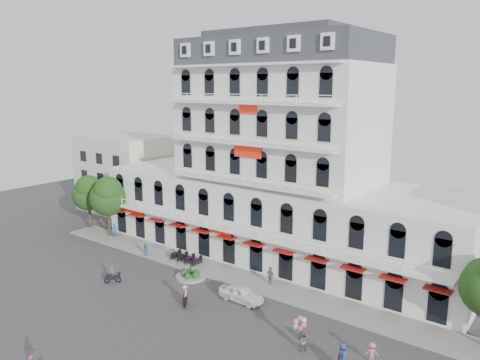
% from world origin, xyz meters
% --- Properties ---
extents(ground, '(120.00, 120.00, 0.00)m').
position_xyz_m(ground, '(0.00, 0.00, 0.00)').
color(ground, '#38383A').
rests_on(ground, ground).
extents(sidewalk, '(53.00, 4.00, 0.16)m').
position_xyz_m(sidewalk, '(0.00, 9.00, 0.08)').
color(sidewalk, gray).
rests_on(sidewalk, ground).
extents(main_building, '(45.00, 15.00, 25.80)m').
position_xyz_m(main_building, '(0.00, 18.00, 9.96)').
color(main_building, silver).
rests_on(main_building, ground).
extents(flank_building_west, '(14.00, 10.00, 12.00)m').
position_xyz_m(flank_building_west, '(-30.00, 20.00, 6.00)').
color(flank_building_west, beige).
rests_on(flank_building_west, ground).
extents(traffic_island, '(3.20, 3.20, 1.60)m').
position_xyz_m(traffic_island, '(-3.00, 6.00, 0.26)').
color(traffic_island, gray).
rests_on(traffic_island, ground).
extents(parked_scooter_row, '(4.40, 1.80, 1.10)m').
position_xyz_m(parked_scooter_row, '(-6.35, 8.80, 0.00)').
color(parked_scooter_row, black).
rests_on(parked_scooter_row, ground).
extents(tree_west_outer, '(4.50, 4.48, 7.76)m').
position_xyz_m(tree_west_outer, '(-25.95, 9.98, 5.35)').
color(tree_west_outer, '#382314').
rests_on(tree_west_outer, ground).
extents(tree_west_inner, '(4.76, 4.76, 8.25)m').
position_xyz_m(tree_west_inner, '(-20.95, 9.48, 5.68)').
color(tree_west_inner, '#382314').
rests_on(tree_west_inner, ground).
extents(parked_car, '(4.44, 1.80, 1.51)m').
position_xyz_m(parked_car, '(4.41, 4.95, 0.76)').
color(parked_car, white).
rests_on(parked_car, ground).
extents(rider_west, '(1.26, 1.35, 1.93)m').
position_xyz_m(rider_west, '(-8.53, 0.28, 0.82)').
color(rider_west, black).
rests_on(rider_west, ground).
extents(rider_east, '(1.16, 1.45, 2.28)m').
position_xyz_m(rider_east, '(16.74, 0.39, 1.15)').
color(rider_east, maroon).
rests_on(rider_east, ground).
extents(rider_center, '(1.22, 1.39, 1.96)m').
position_xyz_m(rider_center, '(0.84, 1.16, 1.01)').
color(rider_center, black).
rests_on(rider_center, ground).
extents(pedestrian_left, '(0.83, 0.61, 1.56)m').
position_xyz_m(pedestrian_left, '(-11.51, 7.42, 0.78)').
color(pedestrian_left, navy).
rests_on(pedestrian_left, ground).
extents(pedestrian_mid, '(1.21, 0.67, 1.95)m').
position_xyz_m(pedestrian_mid, '(4.67, 9.50, 0.97)').
color(pedestrian_mid, '#5C5C64').
rests_on(pedestrian_mid, ground).
extents(pedestrian_right, '(1.14, 0.92, 1.54)m').
position_xyz_m(pedestrian_right, '(17.91, 2.84, 0.77)').
color(pedestrian_right, '#C0657F').
rests_on(pedestrian_right, ground).
extents(pedestrian_far, '(0.84, 0.82, 1.94)m').
position_xyz_m(pedestrian_far, '(-20.00, 9.50, 0.97)').
color(pedestrian_far, '#28557A').
rests_on(pedestrian_far, ground).
extents(balloon_vendor, '(1.45, 1.33, 2.45)m').
position_xyz_m(balloon_vendor, '(12.98, 1.19, 1.27)').
color(balloon_vendor, '#5D5C64').
rests_on(balloon_vendor, ground).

